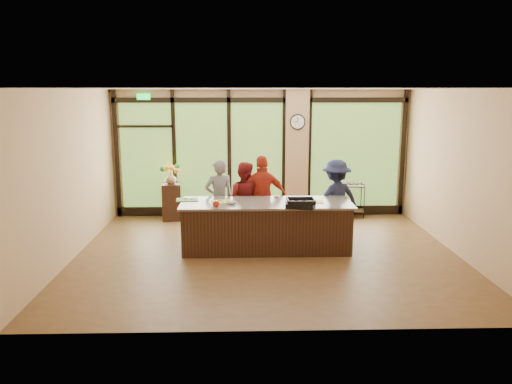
{
  "coord_description": "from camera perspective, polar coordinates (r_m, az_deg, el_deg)",
  "views": [
    {
      "loc": [
        -0.45,
        -8.8,
        2.97
      ],
      "look_at": [
        -0.19,
        0.4,
        1.09
      ],
      "focal_mm": 35.0,
      "sensor_mm": 36.0,
      "label": 1
    }
  ],
  "objects": [
    {
      "name": "left_wall",
      "position": [
        9.43,
        -20.49,
        1.82
      ],
      "size": [
        0.0,
        6.0,
        6.0
      ],
      "primitive_type": "plane",
      "rotation": [
        1.57,
        0.0,
        1.57
      ],
      "color": "tan",
      "rests_on": "floor"
    },
    {
      "name": "floor",
      "position": [
        9.3,
        1.24,
        -7.11
      ],
      "size": [
        7.0,
        7.0,
        0.0
      ],
      "primitive_type": "plane",
      "color": "brown",
      "rests_on": "ground"
    },
    {
      "name": "red_ramekin",
      "position": [
        8.95,
        -4.59,
        -1.44
      ],
      "size": [
        0.15,
        0.15,
        0.09
      ],
      "primitive_type": "imported",
      "rotation": [
        0.0,
        0.0,
        -0.28
      ],
      "color": "red",
      "rests_on": "countertop"
    },
    {
      "name": "cook_right",
      "position": [
        10.26,
        9.09,
        -0.8
      ],
      "size": [
        1.18,
        0.92,
        1.61
      ],
      "primitive_type": "imported",
      "rotation": [
        0.0,
        0.0,
        3.49
      ],
      "color": "#1B1F3C",
      "rests_on": "floor"
    },
    {
      "name": "wall_clock",
      "position": [
        11.76,
        4.78,
        7.99
      ],
      "size": [
        0.36,
        0.04,
        0.36
      ],
      "color": "black",
      "rests_on": "window_wall"
    },
    {
      "name": "ceiling",
      "position": [
        8.81,
        1.33,
        11.72
      ],
      "size": [
        7.0,
        7.0,
        0.0
      ],
      "primitive_type": "plane",
      "rotation": [
        3.14,
        0.0,
        0.0
      ],
      "color": "white",
      "rests_on": "back_wall"
    },
    {
      "name": "prep_bowl_far",
      "position": [
        9.77,
        2.38,
        -0.5
      ],
      "size": [
        0.15,
        0.15,
        0.03
      ],
      "primitive_type": "imported",
      "rotation": [
        0.0,
        0.0,
        -0.19
      ],
      "color": "white",
      "rests_on": "countertop"
    },
    {
      "name": "island_base",
      "position": [
        9.45,
        1.17,
        -4.0
      ],
      "size": [
        3.1,
        1.0,
        0.88
      ],
      "primitive_type": "cube",
      "color": "black",
      "rests_on": "floor"
    },
    {
      "name": "cook_left",
      "position": [
        10.13,
        -4.23,
        -0.8
      ],
      "size": [
        0.68,
        0.55,
        1.63
      ],
      "primitive_type": "imported",
      "rotation": [
        0.0,
        0.0,
        3.44
      ],
      "color": "slate",
      "rests_on": "floor"
    },
    {
      "name": "flower_stand",
      "position": [
        11.77,
        -9.63,
        -1.11
      ],
      "size": [
        0.48,
        0.48,
        0.86
      ],
      "primitive_type": "cube",
      "rotation": [
        0.0,
        0.0,
        0.13
      ],
      "color": "black",
      "rests_on": "floor"
    },
    {
      "name": "cook_midleft",
      "position": [
        10.19,
        -1.4,
        -0.88
      ],
      "size": [
        0.9,
        0.79,
        1.56
      ],
      "primitive_type": "imported",
      "rotation": [
        0.0,
        0.0,
        2.84
      ],
      "color": "maroon",
      "rests_on": "floor"
    },
    {
      "name": "back_wall",
      "position": [
        11.9,
        0.56,
        4.44
      ],
      "size": [
        7.0,
        0.0,
        7.0
      ],
      "primitive_type": "plane",
      "rotation": [
        1.57,
        0.0,
        0.0
      ],
      "color": "tan",
      "rests_on": "floor"
    },
    {
      "name": "bar_cart",
      "position": [
        12.05,
        10.79,
        -0.42
      ],
      "size": [
        0.68,
        0.47,
        0.86
      ],
      "rotation": [
        0.0,
        0.0,
        -0.19
      ],
      "color": "black",
      "rests_on": "floor"
    },
    {
      "name": "prep_bowl_near",
      "position": [
        9.18,
        -2.85,
        -1.23
      ],
      "size": [
        0.16,
        0.16,
        0.05
      ],
      "primitive_type": "imported",
      "rotation": [
        0.0,
        0.0,
        0.01
      ],
      "color": "white",
      "rests_on": "countertop"
    },
    {
      "name": "mixing_bowl",
      "position": [
        9.08,
        5.01,
        -1.34
      ],
      "size": [
        0.36,
        0.36,
        0.07
      ],
      "primitive_type": "imported",
      "rotation": [
        0.0,
        0.0,
        -0.26
      ],
      "color": "silver",
      "rests_on": "countertop"
    },
    {
      "name": "countertop",
      "position": [
        9.34,
        1.18,
        -1.28
      ],
      "size": [
        3.2,
        1.1,
        0.04
      ],
      "primitive_type": "cube",
      "color": "slate",
      "rests_on": "island_base"
    },
    {
      "name": "cook_midright",
      "position": [
        10.13,
        0.77,
        -0.57
      ],
      "size": [
        1.04,
        0.53,
        1.69
      ],
      "primitive_type": "imported",
      "rotation": [
        0.0,
        0.0,
        3.27
      ],
      "color": "#AA2C1A",
      "rests_on": "floor"
    },
    {
      "name": "flower_vase",
      "position": [
        11.66,
        -9.73,
        1.59
      ],
      "size": [
        0.34,
        0.34,
        0.27
      ],
      "primitive_type": "imported",
      "rotation": [
        0.0,
        0.0,
        0.38
      ],
      "color": "olive",
      "rests_on": "flower_stand"
    },
    {
      "name": "cutting_board_center",
      "position": [
        9.37,
        -3.94,
        -1.1
      ],
      "size": [
        0.43,
        0.36,
        0.01
      ],
      "primitive_type": "cube",
      "rotation": [
        0.0,
        0.0,
        0.24
      ],
      "color": "yellow",
      "rests_on": "countertop"
    },
    {
      "name": "prep_bowl_mid",
      "position": [
        9.15,
        3.78,
        -1.3
      ],
      "size": [
        0.16,
        0.16,
        0.04
      ],
      "primitive_type": "imported",
      "rotation": [
        0.0,
        0.0,
        0.12
      ],
      "color": "white",
      "rests_on": "countertop"
    },
    {
      "name": "cutting_board_right",
      "position": [
        9.44,
        6.64,
        -1.06
      ],
      "size": [
        0.39,
        0.32,
        0.01
      ],
      "primitive_type": "cube",
      "rotation": [
        0.0,
        0.0,
        -0.17
      ],
      "color": "yellow",
      "rests_on": "countertop"
    },
    {
      "name": "window_wall",
      "position": [
        11.87,
        1.36,
        3.91
      ],
      "size": [
        6.9,
        0.12,
        3.0
      ],
      "color": "tan",
      "rests_on": "floor"
    },
    {
      "name": "roasting_pan",
      "position": [
        8.94,
        5.13,
        -1.5
      ],
      "size": [
        0.58,
        0.5,
        0.09
      ],
      "primitive_type": "cube",
      "rotation": [
        0.0,
        0.0,
        -0.29
      ],
      "color": "black",
      "rests_on": "countertop"
    },
    {
      "name": "cutting_board_left",
      "position": [
        9.6,
        -7.87,
        -0.88
      ],
      "size": [
        0.44,
        0.34,
        0.01
      ],
      "primitive_type": "cube",
      "rotation": [
        0.0,
        0.0,
        0.09
      ],
      "color": "#4E8B32",
      "rests_on": "countertop"
    },
    {
      "name": "right_wall",
      "position": [
        9.75,
        22.3,
        1.99
      ],
      "size": [
        0.0,
        6.0,
        6.0
      ],
      "primitive_type": "plane",
      "rotation": [
        1.57,
        0.0,
        -1.57
      ],
      "color": "tan",
      "rests_on": "floor"
    }
  ]
}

